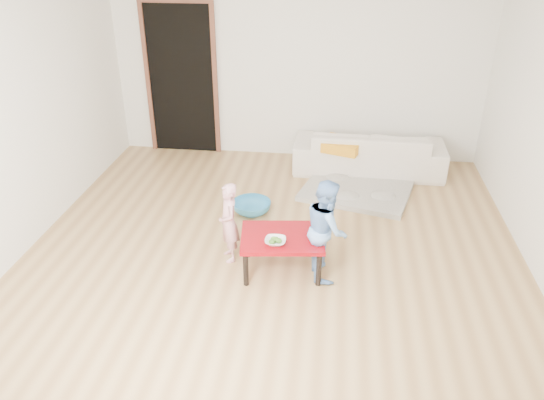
% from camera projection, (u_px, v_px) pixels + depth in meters
% --- Properties ---
extents(floor, '(5.00, 5.00, 0.01)m').
position_uv_depth(floor, '(274.00, 247.00, 5.48)').
color(floor, '#A07544').
rests_on(floor, ground).
extents(back_wall, '(5.00, 0.02, 2.60)m').
position_uv_depth(back_wall, '(297.00, 64.00, 7.07)').
color(back_wall, white).
rests_on(back_wall, floor).
extents(left_wall, '(0.02, 5.00, 2.60)m').
position_uv_depth(left_wall, '(20.00, 117.00, 5.15)').
color(left_wall, white).
rests_on(left_wall, floor).
extents(doorway, '(1.02, 0.08, 2.11)m').
position_uv_depth(doorway, '(182.00, 81.00, 7.36)').
color(doorway, brown).
rests_on(doorway, back_wall).
extents(sofa, '(1.97, 0.80, 0.57)m').
position_uv_depth(sofa, '(369.00, 151.00, 7.03)').
color(sofa, beige).
rests_on(sofa, floor).
extents(cushion, '(0.60, 0.56, 0.13)m').
position_uv_depth(cushion, '(342.00, 145.00, 6.79)').
color(cushion, orange).
rests_on(cushion, sofa).
extents(red_table, '(0.83, 0.66, 0.38)m').
position_uv_depth(red_table, '(282.00, 253.00, 5.03)').
color(red_table, maroon).
rests_on(red_table, floor).
extents(bowl, '(0.19, 0.19, 0.05)m').
position_uv_depth(bowl, '(275.00, 241.00, 4.81)').
color(bowl, white).
rests_on(bowl, red_table).
extents(broccoli, '(0.12, 0.12, 0.06)m').
position_uv_depth(broccoli, '(275.00, 241.00, 4.81)').
color(broccoli, '#2D5919').
rests_on(broccoli, red_table).
extents(child_pink, '(0.30, 0.35, 0.81)m').
position_uv_depth(child_pink, '(229.00, 223.00, 5.11)').
color(child_pink, '#D96373').
rests_on(child_pink, floor).
extents(child_blue, '(0.45, 0.53, 0.97)m').
position_uv_depth(child_blue, '(326.00, 229.00, 4.85)').
color(child_blue, '#6BA2F7').
rests_on(child_blue, floor).
extents(basin, '(0.45, 0.45, 0.14)m').
position_uv_depth(basin, '(252.00, 207.00, 6.09)').
color(basin, teal).
rests_on(basin, floor).
extents(blanket, '(1.49, 1.34, 0.06)m').
position_uv_depth(blanket, '(357.00, 190.00, 6.58)').
color(blanket, '#BDB3A6').
rests_on(blanket, floor).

